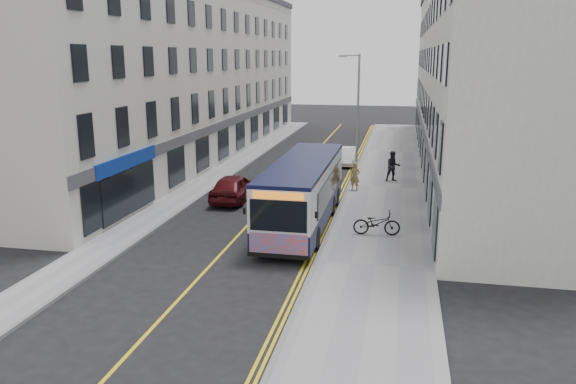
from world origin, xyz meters
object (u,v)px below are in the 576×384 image
at_px(streetlamp, 357,113).
at_px(city_bus, 303,190).
at_px(bicycle, 377,223).
at_px(car_white, 346,156).
at_px(pedestrian_near, 355,176).
at_px(car_maroon, 234,187).
at_px(pedestrian_far, 393,166).

relative_size(streetlamp, city_bus, 0.74).
distance_m(bicycle, car_white, 17.15).
xyz_separation_m(pedestrian_near, car_white, (-1.37, 8.57, -0.32)).
height_order(city_bus, bicycle, city_bus).
bearing_deg(pedestrian_near, car_white, 115.79).
xyz_separation_m(city_bus, bicycle, (3.52, -1.13, -1.06)).
height_order(streetlamp, car_maroon, streetlamp).
distance_m(city_bus, pedestrian_far, 10.91).
xyz_separation_m(city_bus, car_white, (0.47, 15.75, -1.08)).
bearing_deg(car_maroon, city_bus, 140.02).
distance_m(streetlamp, pedestrian_far, 4.10).
bearing_deg(city_bus, pedestrian_far, 68.52).
height_order(bicycle, car_maroon, car_maroon).
bearing_deg(streetlamp, city_bus, -98.60).
distance_m(pedestrian_far, car_maroon, 10.64).
height_order(bicycle, car_white, car_white).
height_order(city_bus, car_white, city_bus).
bearing_deg(bicycle, city_bus, 67.40).
bearing_deg(car_maroon, streetlamp, -133.41).
relative_size(streetlamp, pedestrian_far, 4.17).
height_order(streetlamp, pedestrian_near, streetlamp).
bearing_deg(streetlamp, bicycle, -80.37).
xyz_separation_m(pedestrian_near, car_maroon, (-6.44, -3.32, -0.19)).
bearing_deg(city_bus, car_white, 88.28).
bearing_deg(car_maroon, bicycle, 148.45).
distance_m(pedestrian_near, pedestrian_far, 3.65).
height_order(city_bus, car_maroon, city_bus).
distance_m(pedestrian_near, car_white, 8.69).
bearing_deg(streetlamp, pedestrian_far, -5.87).
distance_m(car_white, car_maroon, 12.93).
relative_size(pedestrian_near, pedestrian_far, 0.87).
relative_size(bicycle, car_white, 0.54).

